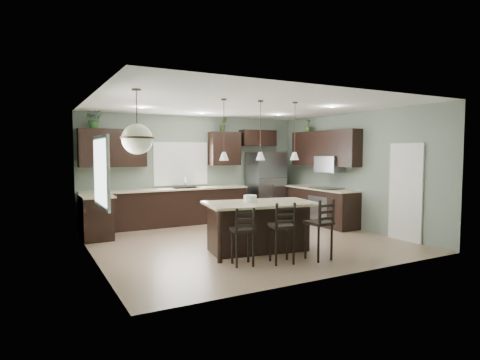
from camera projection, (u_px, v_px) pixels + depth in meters
name	position (u px, v px, depth m)	size (l,w,h in m)	color
ground	(245.00, 241.00, 8.37)	(6.00, 6.00, 0.00)	#9E8466
pantry_door	(406.00, 192.00, 8.35)	(0.04, 0.82, 2.04)	white
window_back	(181.00, 164.00, 10.48)	(1.35, 0.02, 1.00)	white
window_left	(100.00, 172.00, 6.15)	(0.02, 1.10, 1.00)	white
left_return_cabs	(96.00, 218.00, 8.56)	(0.60, 0.90, 0.90)	black
left_return_countertop	(96.00, 196.00, 8.53)	(0.66, 0.96, 0.04)	beige
back_lower_cabs	(168.00, 208.00, 10.09)	(4.20, 0.60, 0.90)	black
back_countertop	(168.00, 189.00, 10.04)	(4.20, 0.66, 0.04)	beige
sink_inset	(185.00, 188.00, 10.25)	(0.70, 0.45, 0.01)	gray
faucet	(186.00, 182.00, 10.21)	(0.02, 0.02, 0.28)	silver
back_upper_left	(113.00, 148.00, 9.48)	(1.55, 0.34, 0.90)	black
back_upper_right	(225.00, 149.00, 10.88)	(0.85, 0.34, 0.90)	black
fridge_header	(258.00, 138.00, 11.36)	(1.05, 0.34, 0.45)	black
right_lower_cabs	(319.00, 206.00, 10.39)	(0.60, 2.35, 0.90)	black
right_countertop	(319.00, 188.00, 10.34)	(0.66, 2.35, 0.04)	beige
cooktop	(326.00, 188.00, 10.10)	(0.58, 0.75, 0.02)	black
wall_oven_front	(317.00, 208.00, 10.00)	(0.01, 0.72, 0.60)	gray
right_upper_cabs	(324.00, 148.00, 10.34)	(0.34, 2.35, 0.90)	black
microwave	(330.00, 164.00, 10.11)	(0.40, 0.75, 0.40)	gray
refrigerator	(266.00, 185.00, 11.22)	(0.90, 0.74, 1.85)	gray
kitchen_island	(260.00, 227.00, 7.46)	(2.00, 1.14, 0.92)	black
serving_dish	(250.00, 199.00, 7.36)	(0.24, 0.24, 0.14)	silver
bar_stool_left	(243.00, 236.00, 6.53)	(0.36, 0.36, 0.97)	black
bar_stool_center	(282.00, 232.00, 6.67)	(0.38, 0.38, 1.04)	black
bar_stool_right	(319.00, 229.00, 6.88)	(0.39, 0.39, 1.06)	black
pendant_left	(224.00, 130.00, 7.11)	(0.17, 0.17, 1.10)	white
pendant_center	(260.00, 130.00, 7.34)	(0.17, 0.17, 1.10)	silver
pendant_right	(295.00, 131.00, 7.57)	(0.17, 0.17, 1.10)	silver
chandelier	(137.00, 122.00, 5.99)	(0.50, 0.50, 0.98)	#F0ECC4
plant_back_left	(94.00, 119.00, 9.22)	(0.38, 0.33, 0.42)	#255023
plant_back_right	(223.00, 124.00, 10.78)	(0.22, 0.17, 0.39)	#305023
plant_right_wall	(308.00, 125.00, 10.84)	(0.20, 0.20, 0.36)	#365525
room_shell	(245.00, 160.00, 8.25)	(6.00, 6.00, 6.00)	slate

